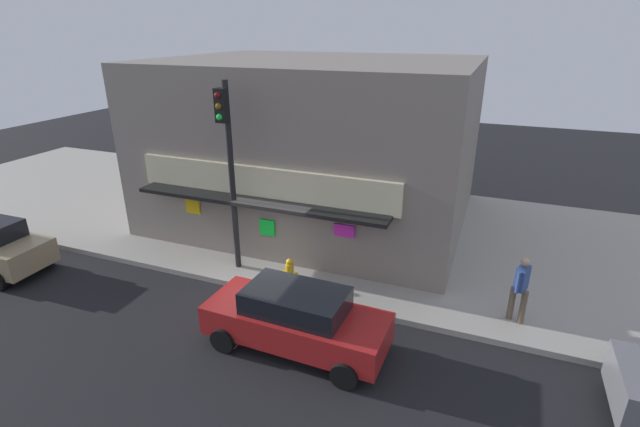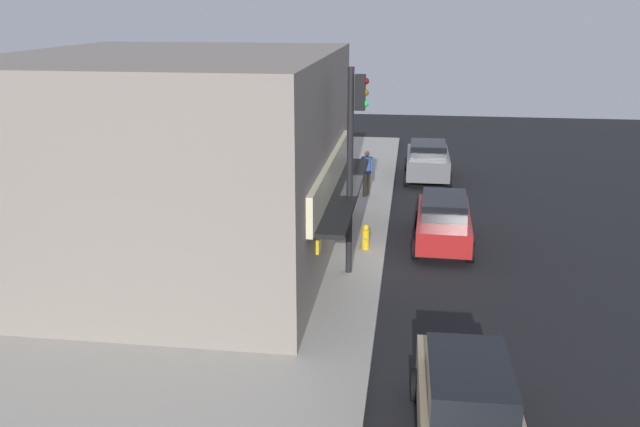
{
  "view_description": "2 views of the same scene",
  "coord_description": "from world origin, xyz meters",
  "px_view_note": "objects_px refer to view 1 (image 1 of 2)",
  "views": [
    {
      "loc": [
        6.07,
        -10.39,
        7.42
      ],
      "look_at": [
        1.23,
        1.97,
        2.02
      ],
      "focal_mm": 25.82,
      "sensor_mm": 36.0,
      "label": 1
    },
    {
      "loc": [
        -19.53,
        -0.68,
        7.6
      ],
      "look_at": [
        0.45,
        2.05,
        1.4
      ],
      "focal_mm": 37.93,
      "sensor_mm": 36.0,
      "label": 2
    }
  ],
  "objects_px": {
    "traffic_light": "(228,155)",
    "trash_can": "(319,252)",
    "pedestrian": "(520,287)",
    "parked_car_red": "(296,318)",
    "fire_hydrant": "(290,271)"
  },
  "relations": [
    {
      "from": "fire_hydrant",
      "to": "traffic_light",
      "type": "bearing_deg",
      "value": 172.89
    },
    {
      "from": "parked_car_red",
      "to": "trash_can",
      "type": "bearing_deg",
      "value": 103.45
    },
    {
      "from": "traffic_light",
      "to": "fire_hydrant",
      "type": "bearing_deg",
      "value": -7.11
    },
    {
      "from": "fire_hydrant",
      "to": "parked_car_red",
      "type": "distance_m",
      "value": 2.83
    },
    {
      "from": "fire_hydrant",
      "to": "trash_can",
      "type": "height_order",
      "value": "trash_can"
    },
    {
      "from": "pedestrian",
      "to": "parked_car_red",
      "type": "height_order",
      "value": "pedestrian"
    },
    {
      "from": "pedestrian",
      "to": "parked_car_red",
      "type": "relative_size",
      "value": 0.41
    },
    {
      "from": "pedestrian",
      "to": "traffic_light",
      "type": "bearing_deg",
      "value": -178.86
    },
    {
      "from": "fire_hydrant",
      "to": "parked_car_red",
      "type": "bearing_deg",
      "value": -61.8
    },
    {
      "from": "pedestrian",
      "to": "parked_car_red",
      "type": "bearing_deg",
      "value": -150.1
    },
    {
      "from": "trash_can",
      "to": "pedestrian",
      "type": "distance_m",
      "value": 6.11
    },
    {
      "from": "fire_hydrant",
      "to": "parked_car_red",
      "type": "relative_size",
      "value": 0.18
    },
    {
      "from": "traffic_light",
      "to": "trash_can",
      "type": "relative_size",
      "value": 6.98
    },
    {
      "from": "pedestrian",
      "to": "parked_car_red",
      "type": "xyz_separation_m",
      "value": [
        -5.05,
        -2.9,
        -0.37
      ]
    },
    {
      "from": "traffic_light",
      "to": "trash_can",
      "type": "xyz_separation_m",
      "value": [
        2.4,
        1.21,
        -3.31
      ]
    }
  ]
}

